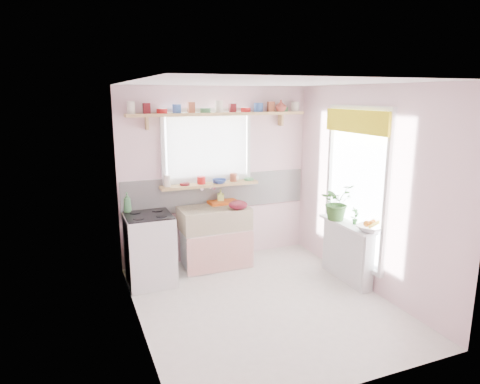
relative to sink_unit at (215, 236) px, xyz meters
name	(u,v)px	position (x,y,z in m)	size (l,w,h in m)	color
room	(282,172)	(0.81, -0.43, 0.94)	(3.20, 3.20, 3.20)	white
sink_unit	(215,236)	(0.00, 0.00, 0.00)	(0.95, 0.65, 1.11)	white
cooker	(150,249)	(-0.95, -0.24, 0.03)	(0.58, 0.58, 0.93)	white
radiator_ledge	(347,251)	(1.45, -1.09, -0.03)	(0.22, 0.95, 0.78)	white
windowsill	(210,185)	(0.00, 0.19, 0.71)	(1.40, 0.22, 0.04)	tan
pine_shelf	(219,114)	(0.15, 0.18, 1.69)	(2.52, 0.24, 0.04)	tan
shelf_crockery	(218,108)	(0.13, 0.18, 1.76)	(2.47, 0.11, 0.12)	silver
sill_crockery	(206,180)	(-0.05, 0.19, 0.78)	(1.35, 0.11, 0.12)	silver
dish_tray	(222,202)	(0.19, 0.21, 0.44)	(0.41, 0.31, 0.04)	#DC5613
colander	(238,205)	(0.28, -0.19, 0.48)	(0.26, 0.26, 0.12)	#5C0F1C
jade_plant	(337,202)	(1.38, -0.90, 0.58)	(0.43, 0.37, 0.48)	#356227
fruit_bowl	(371,228)	(1.47, -1.49, 0.38)	(0.32, 0.32, 0.08)	silver
herb_pot	(355,216)	(1.48, -1.17, 0.45)	(0.12, 0.08, 0.22)	#316E2C
soap_bottle_sink	(221,196)	(0.17, 0.21, 0.52)	(0.09, 0.09, 0.20)	#CEE465
sill_cup	(235,178)	(0.39, 0.20, 0.77)	(0.11, 0.11, 0.09)	beige
sill_bowl	(219,181)	(0.13, 0.13, 0.76)	(0.19, 0.19, 0.06)	#2C4692
shelf_vase	(281,106)	(1.06, 0.12, 1.79)	(0.16, 0.16, 0.17)	#9A3C2F
cooker_bottle	(127,202)	(-1.17, -0.02, 0.61)	(0.10, 0.10, 0.26)	#3D7A47
fruit	(371,223)	(1.48, -1.49, 0.44)	(0.20, 0.14, 0.10)	orange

